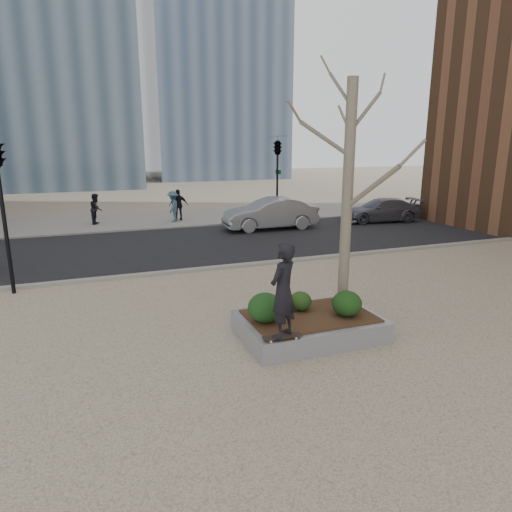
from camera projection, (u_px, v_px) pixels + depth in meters
name	position (u px, v px, depth m)	size (l,w,h in m)	color
ground	(267.00, 342.00, 9.76)	(120.00, 120.00, 0.00)	tan
street	(176.00, 246.00, 18.84)	(60.00, 8.00, 0.02)	black
far_sidewalk	(152.00, 220.00, 25.19)	(60.00, 6.00, 0.02)	gray
planter	(309.00, 326.00, 10.05)	(3.00, 2.00, 0.45)	gray
planter_mulch	(310.00, 316.00, 9.99)	(2.70, 1.70, 0.04)	#382314
sycamore_tree	(349.00, 160.00, 9.80)	(2.80, 2.80, 6.60)	gray
shrub_left	(265.00, 308.00, 9.55)	(0.73, 0.73, 0.62)	#123816
shrub_middle	(300.00, 301.00, 10.24)	(0.50, 0.50, 0.43)	black
shrub_right	(347.00, 304.00, 9.89)	(0.65, 0.65, 0.55)	#173D13
skateboard	(282.00, 338.00, 8.83)	(0.78, 0.20, 0.07)	black
skateboarder	(283.00, 291.00, 8.60)	(0.67, 0.44, 1.85)	black
car_silver	(270.00, 214.00, 22.24)	(1.60, 4.58, 1.51)	gray
car_third	(380.00, 210.00, 24.40)	(1.72, 4.24, 1.23)	#555761
pedestrian_a	(96.00, 209.00, 23.60)	(0.77, 0.60, 1.58)	black
pedestrian_b	(173.00, 206.00, 24.26)	(1.06, 0.61, 1.64)	#3C586C
pedestrian_c	(179.00, 205.00, 24.69)	(0.99, 0.41, 1.68)	black
traffic_light_near	(4.00, 215.00, 12.41)	(0.60, 2.48, 4.50)	black
traffic_light_far	(277.00, 179.00, 24.70)	(0.60, 2.48, 4.50)	black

